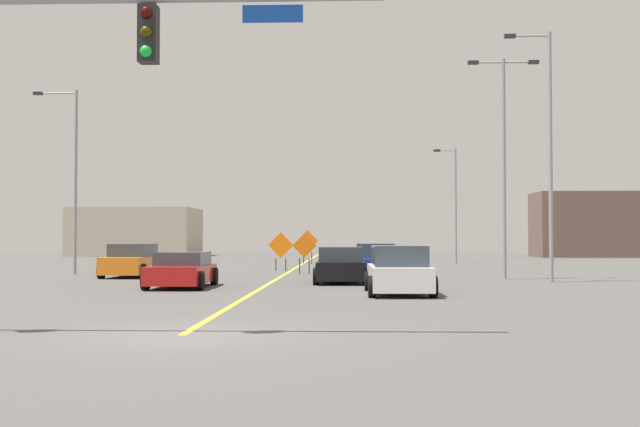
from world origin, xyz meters
The scene contains 16 objects.
ground centered at (0.00, 0.00, 0.00)m, with size 149.13×149.13×0.00m, color #4C4947.
road_centre_stripe centered at (0.00, 41.42, 0.00)m, with size 0.16×82.85×0.01m.
street_lamp_far_left centered at (9.54, 18.95, 5.37)m, with size 2.97×0.24×9.28m.
street_lamp_near_right centered at (-10.18, 22.70, 4.85)m, with size 2.16×0.24×8.80m.
street_lamp_mid_left centered at (10.02, 37.99, 4.21)m, with size 1.52×0.24×7.67m.
street_lamp_near_left centered at (10.83, 16.87, 5.36)m, with size 1.85×0.24×9.86m.
construction_sign_median_far centered at (0.33, 36.91, 1.41)m, with size 1.40×0.16×2.22m.
construction_sign_left_shoulder centered at (0.90, 23.19, 1.23)m, with size 1.17×0.10×1.93m.
construction_sign_left_lane centered at (-0.51, 26.46, 1.26)m, with size 1.34×0.29×2.02m.
car_blue_approaching centered at (4.20, 20.94, 0.66)m, with size 2.11×4.48×1.47m.
car_black_mid centered at (2.70, 15.99, 0.66)m, with size 2.08×3.91×1.39m.
car_orange_near centered at (-6.54, 20.06, 0.70)m, with size 2.10×3.86×1.46m.
car_white_passing centered at (4.55, 10.22, 0.70)m, with size 2.05×4.22×1.50m.
car_red_distant centered at (-2.84, 13.19, 0.60)m, with size 2.08×4.19×1.24m.
roadside_building_east centered at (24.31, 55.18, 2.83)m, with size 9.76×5.29×5.67m.
roadside_building_west centered at (-16.55, 57.19, 2.20)m, with size 10.93×7.67×4.40m.
Camera 1 is at (2.99, -13.93, 1.77)m, focal length 43.73 mm.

